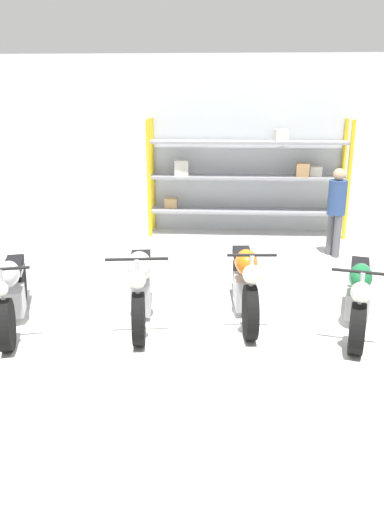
{
  "coord_description": "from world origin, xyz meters",
  "views": [
    {
      "loc": [
        0.39,
        -6.08,
        2.78
      ],
      "look_at": [
        0.0,
        0.4,
        0.7
      ],
      "focal_mm": 35.0,
      "sensor_mm": 36.0,
      "label": 1
    }
  ],
  "objects_px": {
    "motorcycle_silver": "(12,291)",
    "motorcycle_green": "(358,294)",
    "motorcycle_white": "(140,285)",
    "person_near_rack": "(336,206)",
    "shelving_rack": "(247,176)",
    "motorcycle_orange": "(245,282)"
  },
  "relations": [
    {
      "from": "shelving_rack",
      "to": "motorcycle_green",
      "type": "bearing_deg",
      "value": -74.58
    },
    {
      "from": "motorcycle_silver",
      "to": "person_near_rack",
      "type": "xyz_separation_m",
      "value": [
        4.68,
        3.11,
        0.51
      ]
    },
    {
      "from": "motorcycle_silver",
      "to": "motorcycle_orange",
      "type": "bearing_deg",
      "value": 81.8
    },
    {
      "from": "motorcycle_green",
      "to": "person_near_rack",
      "type": "xyz_separation_m",
      "value": [
        0.31,
        2.94,
        0.51
      ]
    },
    {
      "from": "motorcycle_white",
      "to": "person_near_rack",
      "type": "xyz_separation_m",
      "value": [
        3.08,
        2.85,
        0.48
      ]
    },
    {
      "from": "motorcycle_silver",
      "to": "motorcycle_green",
      "type": "xyz_separation_m",
      "value": [
        4.37,
        0.16,
        0.0
      ]
    },
    {
      "from": "person_near_rack",
      "to": "shelving_rack",
      "type": "bearing_deg",
      "value": -71.01
    },
    {
      "from": "motorcycle_white",
      "to": "person_near_rack",
      "type": "height_order",
      "value": "person_near_rack"
    },
    {
      "from": "shelving_rack",
      "to": "person_near_rack",
      "type": "xyz_separation_m",
      "value": [
        1.52,
        -1.44,
        -0.3
      ]
    },
    {
      "from": "motorcycle_white",
      "to": "motorcycle_green",
      "type": "bearing_deg",
      "value": 80.79
    },
    {
      "from": "motorcycle_silver",
      "to": "motorcycle_orange",
      "type": "height_order",
      "value": "motorcycle_orange"
    },
    {
      "from": "motorcycle_silver",
      "to": "motorcycle_white",
      "type": "relative_size",
      "value": 0.95
    },
    {
      "from": "motorcycle_white",
      "to": "person_near_rack",
      "type": "relative_size",
      "value": 1.35
    },
    {
      "from": "shelving_rack",
      "to": "motorcycle_orange",
      "type": "height_order",
      "value": "shelving_rack"
    },
    {
      "from": "motorcycle_silver",
      "to": "motorcycle_green",
      "type": "height_order",
      "value": "motorcycle_silver"
    },
    {
      "from": "motorcycle_white",
      "to": "shelving_rack",
      "type": "bearing_deg",
      "value": 152.75
    },
    {
      "from": "motorcycle_white",
      "to": "person_near_rack",
      "type": "distance_m",
      "value": 4.22
    },
    {
      "from": "motorcycle_white",
      "to": "motorcycle_silver",
      "type": "bearing_deg",
      "value": -88.25
    },
    {
      "from": "motorcycle_orange",
      "to": "motorcycle_green",
      "type": "bearing_deg",
      "value": 76.19
    },
    {
      "from": "shelving_rack",
      "to": "motorcycle_white",
      "type": "xyz_separation_m",
      "value": [
        -1.56,
        -4.29,
        -0.78
      ]
    },
    {
      "from": "shelving_rack",
      "to": "motorcycle_green",
      "type": "distance_m",
      "value": 4.62
    },
    {
      "from": "motorcycle_orange",
      "to": "motorcycle_green",
      "type": "xyz_separation_m",
      "value": [
        1.41,
        -0.26,
        -0.03
      ]
    }
  ]
}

